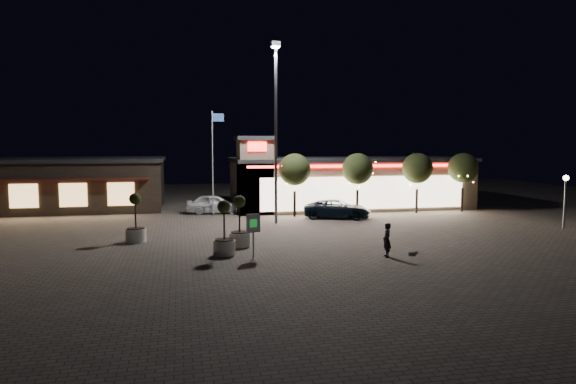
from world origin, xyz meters
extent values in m
plane|color=#61594F|center=(0.00, 0.00, 0.00)|extent=(90.00, 90.00, 0.00)
cube|color=gray|center=(10.00, 16.00, 2.00)|extent=(20.00, 8.00, 4.00)
cube|color=#262628|center=(10.00, 16.00, 4.15)|extent=(20.40, 8.40, 0.30)
cube|color=#FFE9BF|center=(10.00, 11.95, 1.60)|extent=(17.00, 0.12, 2.60)
cube|color=#FD1914|center=(10.00, 11.92, 3.75)|extent=(19.00, 0.10, 0.18)
cube|color=gray|center=(1.30, 13.30, 2.90)|extent=(2.60, 2.60, 5.80)
cube|color=#262628|center=(1.30, 13.30, 5.95)|extent=(3.00, 3.00, 0.30)
cube|color=#FD1914|center=(1.30, 11.95, 5.30)|extent=(1.40, 0.10, 0.70)
cube|color=#382D23|center=(-14.00, 20.00, 2.00)|extent=(16.00, 10.00, 4.00)
cube|color=#262628|center=(-14.00, 20.00, 4.15)|extent=(16.40, 10.40, 0.30)
cube|color=#591E19|center=(-14.00, 14.60, 2.80)|extent=(14.40, 0.80, 0.15)
cube|color=#FFC372|center=(-16.00, 14.95, 1.60)|extent=(2.00, 0.12, 1.80)
cube|color=#FFC372|center=(-12.50, 14.95, 1.60)|extent=(2.00, 0.12, 1.80)
cube|color=#FFC372|center=(-9.00, 14.95, 1.60)|extent=(2.00, 0.12, 1.80)
cylinder|color=gray|center=(2.00, 8.00, 6.00)|extent=(0.20, 0.20, 12.00)
cube|color=gray|center=(2.00, 8.00, 12.20)|extent=(0.60, 0.40, 0.35)
cube|color=white|center=(2.00, 8.00, 12.00)|extent=(0.45, 0.30, 0.08)
cylinder|color=white|center=(-2.00, 13.00, 4.00)|extent=(0.10, 0.10, 8.00)
cube|color=#294F99|center=(-1.55, 13.00, 7.50)|extent=(0.90, 0.04, 0.60)
cylinder|color=gray|center=(20.00, 2.00, 1.60)|extent=(0.12, 0.12, 3.20)
sphere|color=#FFE5B2|center=(20.00, 2.00, 3.30)|extent=(0.36, 0.36, 0.36)
cylinder|color=#332319|center=(4.00, 11.00, 0.96)|extent=(0.20, 0.20, 1.92)
sphere|color=#2D3819|center=(4.00, 11.00, 3.58)|extent=(2.42, 2.42, 2.42)
cylinder|color=#332319|center=(9.00, 11.00, 0.96)|extent=(0.20, 0.20, 1.92)
sphere|color=#2D3819|center=(9.00, 11.00, 3.58)|extent=(2.42, 2.42, 2.42)
cylinder|color=#332319|center=(14.00, 11.00, 0.96)|extent=(0.20, 0.20, 1.92)
sphere|color=#2D3819|center=(14.00, 11.00, 3.58)|extent=(2.42, 2.42, 2.42)
cylinder|color=#332319|center=(18.00, 11.00, 0.96)|extent=(0.20, 0.20, 1.92)
sphere|color=#2D3819|center=(18.00, 11.00, 3.58)|extent=(2.42, 2.42, 2.42)
imported|color=black|center=(6.91, 9.46, 0.69)|extent=(5.43, 3.89, 1.37)
imported|color=white|center=(-1.83, 14.00, 0.75)|extent=(4.54, 2.08, 1.51)
imported|color=black|center=(5.31, -3.61, 0.83)|extent=(0.43, 0.63, 1.66)
cube|color=#59514C|center=(6.38, -4.18, 0.21)|extent=(0.36, 0.21, 0.18)
sphere|color=#59514C|center=(6.57, -4.22, 0.29)|extent=(0.16, 0.16, 0.16)
cylinder|color=silver|center=(-6.96, 2.90, 0.38)|extent=(1.13, 1.13, 0.75)
cylinder|color=black|center=(-6.96, 2.90, 0.77)|extent=(0.98, 0.98, 0.06)
cylinder|color=#332319|center=(-6.96, 2.90, 1.64)|extent=(0.09, 0.09, 1.69)
sphere|color=#2D3819|center=(-6.96, 2.90, 2.44)|extent=(0.66, 0.66, 0.66)
cylinder|color=silver|center=(-2.39, -1.49, 0.37)|extent=(1.11, 1.11, 0.74)
cylinder|color=black|center=(-2.39, -1.49, 0.76)|extent=(0.96, 0.96, 0.06)
cylinder|color=#332319|center=(-2.39, -1.49, 1.62)|extent=(0.09, 0.09, 1.67)
sphere|color=#2D3819|center=(-2.39, -1.49, 2.41)|extent=(0.65, 0.65, 0.65)
cylinder|color=silver|center=(-1.41, 0.45, 0.37)|extent=(1.12, 1.12, 0.75)
cylinder|color=black|center=(-1.41, 0.45, 0.77)|extent=(0.97, 0.97, 0.06)
cylinder|color=#332319|center=(-1.41, 0.45, 1.64)|extent=(0.09, 0.09, 1.69)
sphere|color=#2D3819|center=(-1.41, 0.45, 2.44)|extent=(0.66, 0.66, 0.66)
cylinder|color=gray|center=(-1.06, -2.34, 0.65)|extent=(0.09, 0.09, 1.30)
cube|color=white|center=(-1.06, -2.34, 1.68)|extent=(0.70, 0.24, 0.92)
cube|color=green|center=(-1.06, -2.38, 1.68)|extent=(0.37, 0.12, 0.38)
camera|label=1|loc=(-4.51, -26.67, 5.49)|focal=32.00mm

